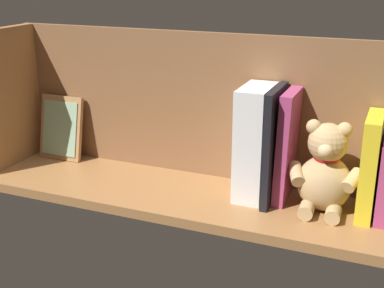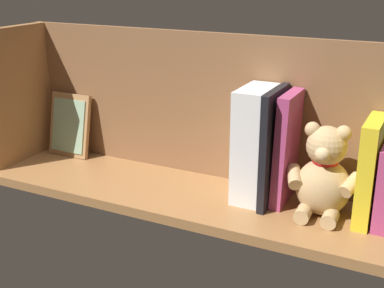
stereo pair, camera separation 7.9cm
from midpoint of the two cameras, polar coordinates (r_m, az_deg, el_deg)
ground_plane at (r=119.68cm, az=-1.90°, el=-5.67°), size 103.67×26.79×2.20cm
shelf_back_panel at (r=123.10cm, az=0.14°, el=4.13°), size 103.67×1.50×34.45cm
shelf_side_divider at (r=140.65cm, az=-20.92°, el=4.77°), size 2.40×20.79×34.45cm
book_2 at (r=109.70cm, az=16.94°, el=-2.34°), size 3.20×13.06×20.99cm
teddy_bear at (r=109.77cm, az=12.36°, el=-3.02°), size 15.72×12.56×19.38cm
book_3 at (r=112.35cm, az=8.39°, el=-0.29°), size 3.18×11.52×24.29cm
book_4 at (r=111.52cm, az=6.98°, el=-0.17°), size 1.54×14.33×24.97cm
dictionary_thick_white at (r=113.25cm, az=4.92°, el=0.14°), size 6.30×12.94×24.74cm
picture_frame_leaning at (r=142.16cm, az=-15.67°, el=1.69°), size 12.15×4.74×16.69cm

